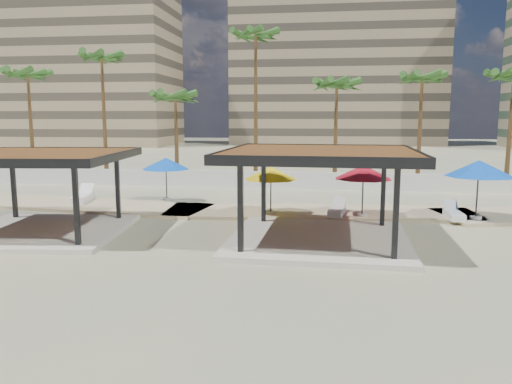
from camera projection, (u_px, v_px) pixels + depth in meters
ground at (265, 247)px, 19.55m from camera, size 200.00×200.00×0.00m
promenade at (319, 210)px, 26.77m from camera, size 44.45×7.97×0.24m
boundary_wall at (292, 180)px, 35.13m from camera, size 56.00×0.30×1.20m
building_west at (79, 59)px, 89.57m from camera, size 34.00×16.00×32.40m
building_mid at (336, 67)px, 93.27m from camera, size 38.00×16.00×30.40m
pavilion_central at (320, 187)px, 19.91m from camera, size 7.68×7.68×3.78m
pavilion_west at (41, 185)px, 21.41m from camera, size 7.71×7.71×3.56m
umbrella_b at (271, 173)px, 24.95m from camera, size 2.74×2.74×2.40m
umbrella_c at (363, 172)px, 24.31m from camera, size 3.66×3.66×2.55m
umbrella_d at (479, 169)px, 23.55m from camera, size 3.36×3.36×2.84m
umbrella_f at (166, 164)px, 29.15m from camera, size 3.11×3.11×2.49m
lounger_a at (82, 198)px, 28.92m from camera, size 1.19×2.54×0.92m
lounger_b at (337, 211)px, 25.05m from camera, size 0.99×2.14×0.78m
lounger_c at (454, 214)px, 24.13m from camera, size 0.68×2.03×0.77m
palm_a at (28, 79)px, 39.12m from camera, size 3.00×3.00×9.16m
palm_b at (102, 62)px, 38.52m from camera, size 3.00×3.00×10.45m
palm_c at (175, 100)px, 37.55m from camera, size 3.00×3.00×7.36m
palm_d at (256, 42)px, 36.89m from camera, size 3.00×3.00×11.88m
palm_e at (337, 88)px, 36.10m from camera, size 3.00×3.00×8.19m
palm_f at (422, 82)px, 35.42m from camera, size 3.00×3.00×8.60m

